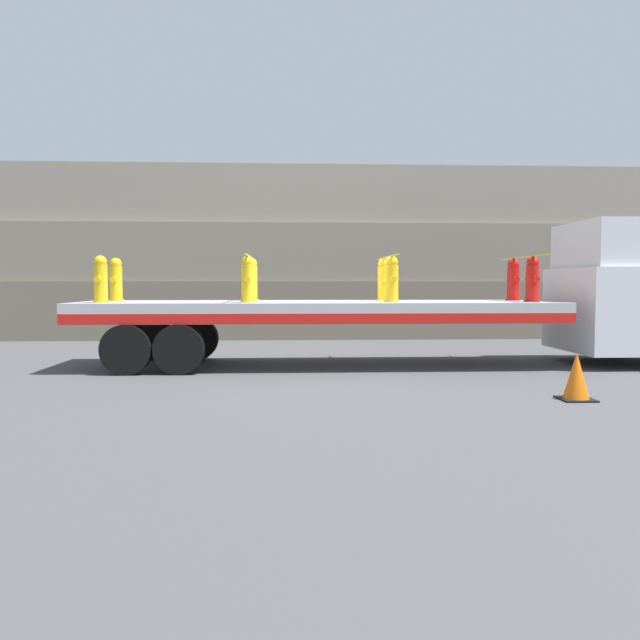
# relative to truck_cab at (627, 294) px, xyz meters

# --- Properties ---
(ground_plane) EXTENTS (120.00, 120.00, 0.00)m
(ground_plane) POSITION_rel_truck_cab_xyz_m (-6.54, 0.00, -1.48)
(ground_plane) COLOR #474749
(rock_cliff) EXTENTS (60.00, 3.30, 5.35)m
(rock_cliff) POSITION_rel_truck_cab_xyz_m (-6.54, 7.58, 1.20)
(rock_cliff) COLOR #706656
(rock_cliff) RESTS_ON ground_plane
(truck_cab) EXTENTS (2.51, 2.66, 2.99)m
(truck_cab) POSITION_rel_truck_cab_xyz_m (0.00, 0.00, 0.00)
(truck_cab) COLOR silver
(truck_cab) RESTS_ON ground_plane
(flatbed_trailer) EXTENTS (9.76, 2.54, 1.34)m
(flatbed_trailer) POSITION_rel_truck_cab_xyz_m (-7.11, 0.00, -0.39)
(flatbed_trailer) COLOR #B2B2B7
(flatbed_trailer) RESTS_ON ground_plane
(fire_hydrant_yellow_near_0) EXTENTS (0.32, 0.50, 0.92)m
(fire_hydrant_yellow_near_0) POSITION_rel_truck_cab_xyz_m (-10.82, -0.53, 0.31)
(fire_hydrant_yellow_near_0) COLOR gold
(fire_hydrant_yellow_near_0) RESTS_ON flatbed_trailer
(fire_hydrant_yellow_far_0) EXTENTS (0.32, 0.50, 0.92)m
(fire_hydrant_yellow_far_0) POSITION_rel_truck_cab_xyz_m (-10.82, 0.53, 0.31)
(fire_hydrant_yellow_far_0) COLOR gold
(fire_hydrant_yellow_far_0) RESTS_ON flatbed_trailer
(fire_hydrant_yellow_near_1) EXTENTS (0.32, 0.50, 0.92)m
(fire_hydrant_yellow_near_1) POSITION_rel_truck_cab_xyz_m (-7.97, -0.53, 0.31)
(fire_hydrant_yellow_near_1) COLOR gold
(fire_hydrant_yellow_near_1) RESTS_ON flatbed_trailer
(fire_hydrant_yellow_far_1) EXTENTS (0.32, 0.50, 0.92)m
(fire_hydrant_yellow_far_1) POSITION_rel_truck_cab_xyz_m (-7.97, 0.53, 0.31)
(fire_hydrant_yellow_far_1) COLOR gold
(fire_hydrant_yellow_far_1) RESTS_ON flatbed_trailer
(fire_hydrant_yellow_near_2) EXTENTS (0.32, 0.50, 0.92)m
(fire_hydrant_yellow_near_2) POSITION_rel_truck_cab_xyz_m (-5.11, -0.53, 0.31)
(fire_hydrant_yellow_near_2) COLOR gold
(fire_hydrant_yellow_near_2) RESTS_ON flatbed_trailer
(fire_hydrant_yellow_far_2) EXTENTS (0.32, 0.50, 0.92)m
(fire_hydrant_yellow_far_2) POSITION_rel_truck_cab_xyz_m (-5.11, 0.53, 0.31)
(fire_hydrant_yellow_far_2) COLOR gold
(fire_hydrant_yellow_far_2) RESTS_ON flatbed_trailer
(fire_hydrant_red_near_3) EXTENTS (0.32, 0.50, 0.92)m
(fire_hydrant_red_near_3) POSITION_rel_truck_cab_xyz_m (-2.26, -0.53, 0.31)
(fire_hydrant_red_near_3) COLOR red
(fire_hydrant_red_near_3) RESTS_ON flatbed_trailer
(fire_hydrant_red_far_3) EXTENTS (0.32, 0.50, 0.92)m
(fire_hydrant_red_far_3) POSITION_rel_truck_cab_xyz_m (-2.26, 0.53, 0.31)
(fire_hydrant_red_far_3) COLOR red
(fire_hydrant_red_far_3) RESTS_ON flatbed_trailer
(cargo_strap_rear) EXTENTS (0.05, 2.63, 0.01)m
(cargo_strap_rear) POSITION_rel_truck_cab_xyz_m (-7.97, 0.00, 0.78)
(cargo_strap_rear) COLOR yellow
(cargo_strap_rear) RESTS_ON fire_hydrant_yellow_near_1
(cargo_strap_middle) EXTENTS (0.05, 2.63, 0.01)m
(cargo_strap_middle) POSITION_rel_truck_cab_xyz_m (-5.11, 0.00, 0.78)
(cargo_strap_middle) COLOR yellow
(cargo_strap_middle) RESTS_ON fire_hydrant_yellow_near_2
(cargo_strap_front) EXTENTS (0.05, 2.63, 0.01)m
(cargo_strap_front) POSITION_rel_truck_cab_xyz_m (-2.26, 0.00, 0.78)
(cargo_strap_front) COLOR yellow
(cargo_strap_front) RESTS_ON fire_hydrant_red_near_3
(traffic_cone) EXTENTS (0.48, 0.48, 0.70)m
(traffic_cone) POSITION_rel_truck_cab_xyz_m (-2.97, -4.03, -1.13)
(traffic_cone) COLOR black
(traffic_cone) RESTS_ON ground_plane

